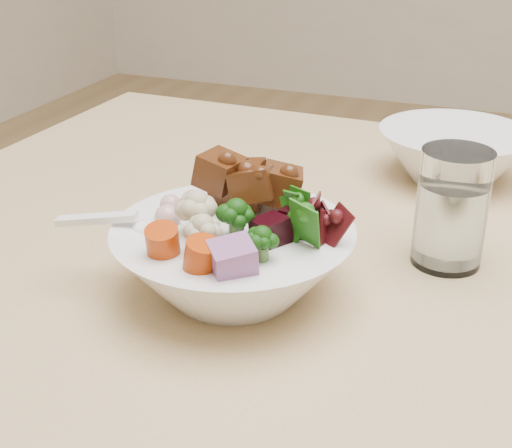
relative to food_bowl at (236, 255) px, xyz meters
name	(u,v)px	position (x,y,z in m)	size (l,w,h in m)	color
food_bowl	(236,255)	(0.00, 0.00, 0.00)	(0.20, 0.20, 0.11)	white
soup_spoon	(138,226)	(-0.07, -0.03, 0.02)	(0.10, 0.04, 0.02)	white
water_glass	(451,213)	(0.15, 0.11, 0.01)	(0.06, 0.06, 0.11)	white
side_bowl	(453,154)	(0.13, 0.32, -0.01)	(0.17, 0.17, 0.06)	white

